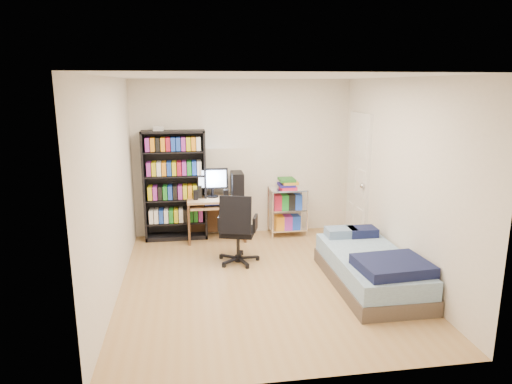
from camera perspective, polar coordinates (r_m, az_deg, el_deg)
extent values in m
cube|color=tan|center=(5.86, 0.86, -11.22)|extent=(3.50, 4.00, 0.04)
cube|color=silver|center=(5.34, 0.95, 14.45)|extent=(3.50, 4.00, 0.04)
cube|color=silver|center=(7.43, -1.69, 4.27)|extent=(3.50, 0.04, 2.50)
cube|color=silver|center=(3.55, 6.33, -5.85)|extent=(3.50, 0.04, 2.50)
cube|color=silver|center=(5.46, -17.75, 0.36)|extent=(0.04, 4.00, 2.50)
cube|color=silver|center=(6.01, 17.80, 1.49)|extent=(0.04, 4.00, 2.50)
cube|color=black|center=(7.27, -10.09, 0.78)|extent=(0.97, 0.32, 1.73)
cube|color=black|center=(7.42, -9.91, -3.70)|extent=(0.91, 0.30, 0.02)
cube|color=#A4152F|center=(7.37, -9.94, -2.80)|extent=(0.84, 0.26, 0.21)
cube|color=black|center=(7.32, -10.02, -0.87)|extent=(0.91, 0.30, 0.02)
cube|color=blue|center=(7.28, -10.06, 0.06)|extent=(0.84, 0.26, 0.21)
cube|color=black|center=(7.24, -10.14, 2.03)|extent=(0.91, 0.30, 0.02)
cube|color=gold|center=(7.20, -10.18, 2.98)|extent=(0.84, 0.26, 0.21)
cube|color=black|center=(7.18, -10.26, 4.99)|extent=(0.91, 0.30, 0.02)
cube|color=#1B8026|center=(7.15, -10.31, 5.97)|extent=(0.84, 0.26, 0.21)
cube|color=silver|center=(7.14, -12.13, 7.78)|extent=(0.15, 0.14, 0.07)
cube|color=tan|center=(7.18, -5.03, -0.92)|extent=(0.90, 0.50, 0.04)
cube|color=#33241C|center=(7.26, -8.39, -3.63)|extent=(0.04, 0.50, 0.64)
cube|color=#33241C|center=(7.31, -1.58, -3.37)|extent=(0.04, 0.50, 0.64)
cube|color=#33241C|center=(7.48, -5.09, -2.87)|extent=(0.86, 0.03, 0.59)
cube|color=tan|center=(7.13, -4.97, -1.76)|extent=(0.81, 0.41, 0.02)
cube|color=black|center=(7.11, -4.97, -1.62)|extent=(0.40, 0.14, 0.02)
cube|color=black|center=(7.20, -5.49, 1.69)|extent=(0.49, 0.05, 0.32)
cube|color=#CADCFC|center=(7.18, -5.47, 1.65)|extent=(0.43, 0.01, 0.27)
cube|color=black|center=(7.20, -2.37, 0.93)|extent=(0.18, 0.38, 0.40)
cube|color=black|center=(7.10, -7.56, -0.36)|extent=(0.07, 0.07, 0.15)
cube|color=black|center=(7.08, -3.76, -0.31)|extent=(0.07, 0.07, 0.15)
cylinder|color=black|center=(6.36, -2.25, -6.60)|extent=(0.05, 0.05, 0.35)
cube|color=black|center=(6.30, -2.26, -4.95)|extent=(0.55, 0.55, 0.07)
cube|color=black|center=(6.02, -2.61, -2.89)|extent=(0.44, 0.25, 0.51)
cube|color=black|center=(6.31, -4.42, -3.75)|extent=(0.11, 0.27, 0.20)
cube|color=black|center=(6.23, -0.10, -3.92)|extent=(0.11, 0.27, 0.20)
cylinder|color=white|center=(7.22, 2.10, -2.98)|extent=(0.03, 0.03, 0.78)
cylinder|color=white|center=(7.35, 6.46, -2.77)|extent=(0.03, 0.03, 0.78)
cylinder|color=white|center=(7.60, 1.52, -2.15)|extent=(0.03, 0.03, 0.78)
cylinder|color=white|center=(7.72, 5.68, -1.96)|extent=(0.03, 0.03, 0.78)
cube|color=white|center=(7.55, 3.92, -4.49)|extent=(0.57, 0.40, 0.02)
cube|color=white|center=(7.46, 3.96, -2.04)|extent=(0.57, 0.40, 0.02)
cube|color=white|center=(7.38, 4.00, 0.38)|extent=(0.57, 0.40, 0.02)
cube|color=#CD1D41|center=(7.36, 4.01, 1.14)|extent=(0.25, 0.31, 0.18)
cube|color=brown|center=(5.88, 14.00, -10.40)|extent=(0.90, 1.80, 0.18)
cube|color=#92BADA|center=(5.80, 14.11, -8.61)|extent=(0.86, 1.76, 0.22)
cube|color=#12173A|center=(5.34, 16.71, -8.84)|extent=(0.81, 0.68, 0.13)
cube|color=#88A3C1|center=(6.33, 10.57, -4.96)|extent=(0.41, 0.27, 0.12)
cube|color=#12173A|center=(6.41, 13.14, -4.84)|extent=(0.38, 0.27, 0.12)
cube|color=#3B2612|center=(5.72, 14.35, -7.70)|extent=(0.25, 0.20, 0.01)
cube|color=silver|center=(7.25, 12.67, 1.72)|extent=(0.05, 0.80, 2.00)
sphere|color=silver|center=(6.95, 13.17, 0.78)|extent=(0.08, 0.08, 0.08)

